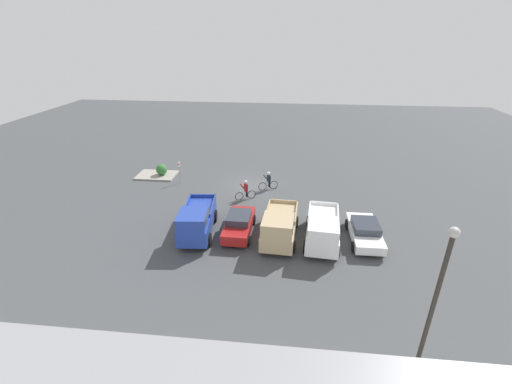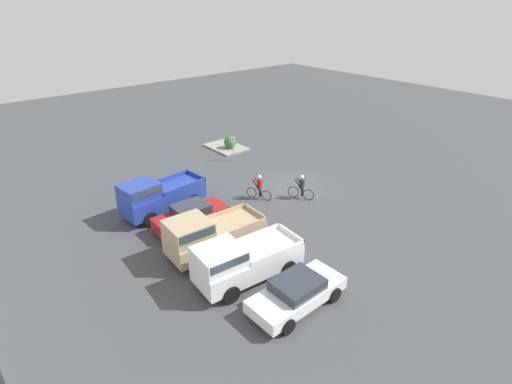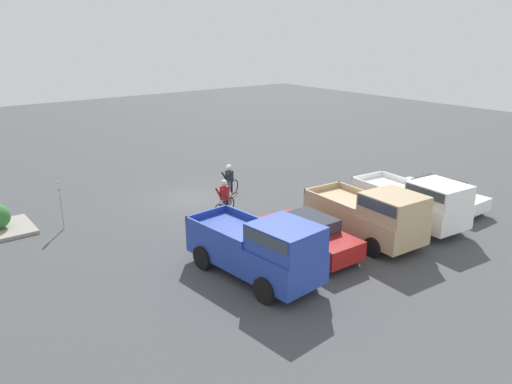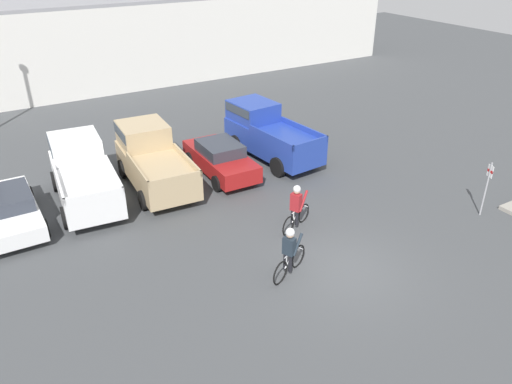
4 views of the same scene
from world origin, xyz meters
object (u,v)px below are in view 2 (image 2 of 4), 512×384
object	(u,v)px
fire_lane_sign	(233,146)
pickup_truck_2	(157,195)
shrub	(230,142)
cyclist_0	(259,187)
sedan_0	(297,292)
cyclist_1	(301,186)
sedan_1	(191,216)
pickup_truck_0	(241,260)
pickup_truck_1	(208,234)

from	to	relation	value
fire_lane_sign	pickup_truck_2	bearing A→B (deg)	114.06
fire_lane_sign	shrub	distance (m)	2.70
cyclist_0	fire_lane_sign	distance (m)	7.01
sedan_0	cyclist_1	world-z (taller)	cyclist_1
sedan_0	sedan_1	world-z (taller)	sedan_1
sedan_1	shrub	world-z (taller)	sedan_1
shrub	sedan_0	bearing A→B (deg)	151.31
sedan_1	cyclist_0	size ratio (longest dim) A/B	2.53
shrub	sedan_1	bearing A→B (deg)	133.30
cyclist_1	sedan_1	bearing A→B (deg)	78.65
pickup_truck_0	shrub	distance (m)	17.74
pickup_truck_2	cyclist_1	world-z (taller)	pickup_truck_2
pickup_truck_2	fire_lane_sign	bearing A→B (deg)	-65.94
pickup_truck_0	cyclist_1	xyz separation A→B (m)	(4.07, -8.23, -0.28)
sedan_0	shrub	bearing A→B (deg)	-28.69
pickup_truck_1	pickup_truck_2	bearing A→B (deg)	-0.87
sedan_0	cyclist_1	bearing A→B (deg)	-47.15
cyclist_1	pickup_truck_0	bearing A→B (deg)	116.32
pickup_truck_1	fire_lane_sign	size ratio (longest dim) A/B	2.46
cyclist_1	shrub	xyz separation A→B (m)	(10.40, -2.03, -0.18)
sedan_0	pickup_truck_0	size ratio (longest dim) A/B	0.84
cyclist_1	fire_lane_sign	distance (m)	8.19
pickup_truck_0	fire_lane_sign	world-z (taller)	pickup_truck_0
pickup_truck_1	shrub	xyz separation A→B (m)	(11.68, -10.17, -0.48)
pickup_truck_0	shrub	size ratio (longest dim) A/B	5.07
fire_lane_sign	sedan_1	bearing A→B (deg)	129.45
pickup_truck_1	pickup_truck_2	xyz separation A→B (m)	(5.53, -0.08, 0.05)
fire_lane_sign	cyclist_0	bearing A→B (deg)	156.56
pickup_truck_1	shrub	distance (m)	15.49
cyclist_0	cyclist_1	size ratio (longest dim) A/B	1.01
shrub	pickup_truck_1	bearing A→B (deg)	138.95
pickup_truck_1	cyclist_0	size ratio (longest dim) A/B	3.05
pickup_truck_1	cyclist_1	bearing A→B (deg)	-81.08
pickup_truck_1	fire_lane_sign	bearing A→B (deg)	-43.05
fire_lane_sign	shrub	xyz separation A→B (m)	(2.25, -1.36, -0.62)
pickup_truck_2	sedan_1	bearing A→B (deg)	-167.14
sedan_1	pickup_truck_2	world-z (taller)	pickup_truck_2
cyclist_1	shrub	size ratio (longest dim) A/B	1.62
sedan_1	pickup_truck_2	bearing A→B (deg)	12.86
pickup_truck_0	sedan_1	size ratio (longest dim) A/B	1.22
shrub	pickup_truck_2	bearing A→B (deg)	121.36
pickup_truck_0	cyclist_0	world-z (taller)	pickup_truck_0
cyclist_0	cyclist_1	world-z (taller)	cyclist_0
pickup_truck_1	sedan_1	world-z (taller)	pickup_truck_1
sedan_1	fire_lane_sign	size ratio (longest dim) A/B	2.04
pickup_truck_2	cyclist_0	bearing A→B (deg)	-113.00
cyclist_1	fire_lane_sign	world-z (taller)	fire_lane_sign
pickup_truck_2	fire_lane_sign	world-z (taller)	pickup_truck_2
pickup_truck_0	pickup_truck_2	distance (m)	8.33
pickup_truck_1	sedan_0	bearing A→B (deg)	-172.95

